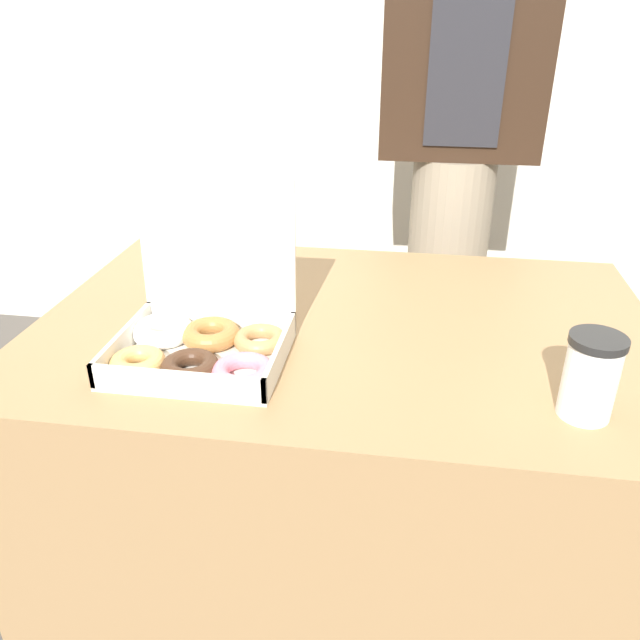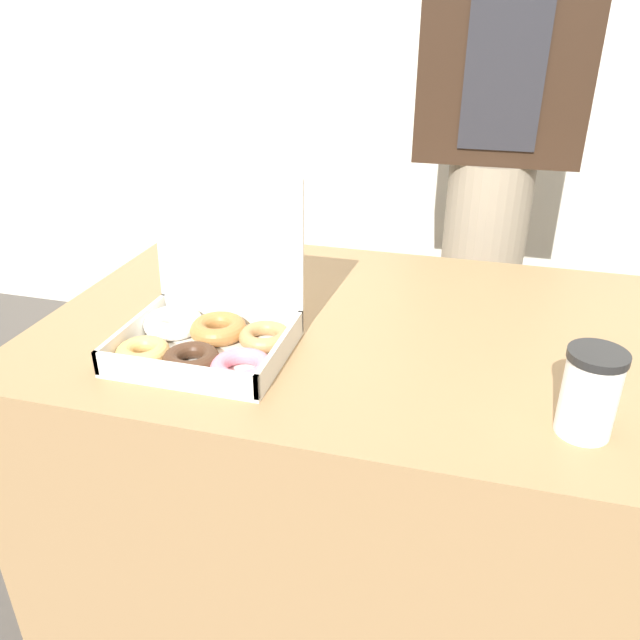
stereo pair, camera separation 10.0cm
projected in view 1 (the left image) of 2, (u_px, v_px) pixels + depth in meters
The scene contains 5 objects.
ground_plane at pixel (340, 578), 1.51m from camera, with size 14.00×14.00×0.00m, color #4C4742.
table at pixel (342, 464), 1.36m from camera, with size 1.18×0.79×0.70m.
donut_box at pixel (202, 335), 1.06m from camera, with size 0.32×0.26×0.28m.
coffee_cup at pixel (591, 376), 0.89m from camera, with size 0.08×0.08×0.13m.
person_customer at pixel (457, 149), 1.71m from camera, with size 0.42×0.23×1.65m.
Camera 1 is at (0.12, -1.07, 1.24)m, focal length 35.00 mm.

